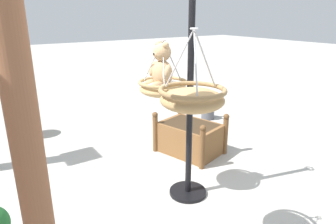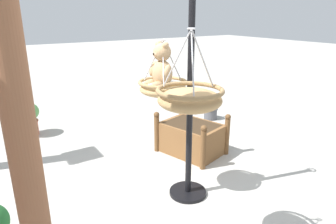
{
  "view_description": "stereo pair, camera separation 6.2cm",
  "coord_description": "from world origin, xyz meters",
  "px_view_note": "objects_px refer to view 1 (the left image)",
  "views": [
    {
      "loc": [
        -2.62,
        1.8,
        2.07
      ],
      "look_at": [
        0.0,
        0.04,
        1.03
      ],
      "focal_mm": 32.21,
      "sensor_mm": 36.0,
      "label": 1
    },
    {
      "loc": [
        -2.65,
        1.75,
        2.07
      ],
      "look_at": [
        0.0,
        0.04,
        1.03
      ],
      "focal_mm": 32.21,
      "sensor_mm": 36.0,
      "label": 2
    }
  ],
  "objects_px": {
    "display_pole_central": "(189,136)",
    "potted_plant_bushy_green": "(208,112)",
    "greenhouse_pillar_right": "(24,130)",
    "hanging_basket_with_teddy": "(163,87)",
    "wooden_planter_box": "(190,137)",
    "hanging_basket_left_high": "(192,98)",
    "potted_plant_fern_front": "(23,118)",
    "teddy_bear": "(161,68)"
  },
  "relations": [
    {
      "from": "hanging_basket_with_teddy",
      "to": "teddy_bear",
      "type": "bearing_deg",
      "value": 90.0
    },
    {
      "from": "display_pole_central",
      "to": "hanging_basket_left_high",
      "type": "xyz_separation_m",
      "value": [
        -0.76,
        0.58,
        0.71
      ]
    },
    {
      "from": "hanging_basket_with_teddy",
      "to": "greenhouse_pillar_right",
      "type": "relative_size",
      "value": 0.2
    },
    {
      "from": "display_pole_central",
      "to": "potted_plant_bushy_green",
      "type": "relative_size",
      "value": 5.78
    },
    {
      "from": "teddy_bear",
      "to": "potted_plant_bushy_green",
      "type": "bearing_deg",
      "value": -51.91
    },
    {
      "from": "hanging_basket_with_teddy",
      "to": "teddy_bear",
      "type": "relative_size",
      "value": 1.23
    },
    {
      "from": "hanging_basket_left_high",
      "to": "potted_plant_fern_front",
      "type": "height_order",
      "value": "hanging_basket_left_high"
    },
    {
      "from": "hanging_basket_left_high",
      "to": "potted_plant_fern_front",
      "type": "bearing_deg",
      "value": 10.74
    },
    {
      "from": "hanging_basket_left_high",
      "to": "wooden_planter_box",
      "type": "height_order",
      "value": "hanging_basket_left_high"
    },
    {
      "from": "wooden_planter_box",
      "to": "hanging_basket_with_teddy",
      "type": "bearing_deg",
      "value": 127.43
    },
    {
      "from": "greenhouse_pillar_right",
      "to": "wooden_planter_box",
      "type": "bearing_deg",
      "value": -56.61
    },
    {
      "from": "potted_plant_fern_front",
      "to": "potted_plant_bushy_green",
      "type": "xyz_separation_m",
      "value": [
        -1.07,
        -3.28,
        -0.18
      ]
    },
    {
      "from": "display_pole_central",
      "to": "potted_plant_fern_front",
      "type": "xyz_separation_m",
      "value": [
        3.0,
        1.29,
        -0.41
      ]
    },
    {
      "from": "hanging_basket_with_teddy",
      "to": "potted_plant_bushy_green",
      "type": "bearing_deg",
      "value": -51.62
    },
    {
      "from": "display_pole_central",
      "to": "hanging_basket_left_high",
      "type": "relative_size",
      "value": 3.97
    },
    {
      "from": "teddy_bear",
      "to": "wooden_planter_box",
      "type": "xyz_separation_m",
      "value": [
        0.74,
        -0.99,
        -1.27
      ]
    },
    {
      "from": "hanging_basket_left_high",
      "to": "wooden_planter_box",
      "type": "distance_m",
      "value": 2.42
    },
    {
      "from": "hanging_basket_left_high",
      "to": "teddy_bear",
      "type": "bearing_deg",
      "value": -18.48
    },
    {
      "from": "hanging_basket_with_teddy",
      "to": "potted_plant_bushy_green",
      "type": "xyz_separation_m",
      "value": [
        1.78,
        -2.24,
        -1.17
      ]
    },
    {
      "from": "display_pole_central",
      "to": "teddy_bear",
      "type": "distance_m",
      "value": 0.83
    },
    {
      "from": "hanging_basket_left_high",
      "to": "potted_plant_fern_front",
      "type": "xyz_separation_m",
      "value": [
        3.75,
        0.71,
        -1.12
      ]
    },
    {
      "from": "hanging_basket_left_high",
      "to": "potted_plant_bushy_green",
      "type": "height_order",
      "value": "hanging_basket_left_high"
    },
    {
      "from": "hanging_basket_left_high",
      "to": "potted_plant_bushy_green",
      "type": "bearing_deg",
      "value": -43.74
    },
    {
      "from": "display_pole_central",
      "to": "hanging_basket_with_teddy",
      "type": "distance_m",
      "value": 0.64
    },
    {
      "from": "teddy_bear",
      "to": "potted_plant_fern_front",
      "type": "relative_size",
      "value": 0.77
    },
    {
      "from": "hanging_basket_with_teddy",
      "to": "greenhouse_pillar_right",
      "type": "height_order",
      "value": "greenhouse_pillar_right"
    },
    {
      "from": "potted_plant_fern_front",
      "to": "potted_plant_bushy_green",
      "type": "relative_size",
      "value": 1.5
    },
    {
      "from": "wooden_planter_box",
      "to": "potted_plant_fern_front",
      "type": "height_order",
      "value": "wooden_planter_box"
    },
    {
      "from": "display_pole_central",
      "to": "teddy_bear",
      "type": "relative_size",
      "value": 5.03
    },
    {
      "from": "teddy_bear",
      "to": "potted_plant_bushy_green",
      "type": "height_order",
      "value": "teddy_bear"
    },
    {
      "from": "hanging_basket_with_teddy",
      "to": "wooden_planter_box",
      "type": "height_order",
      "value": "hanging_basket_with_teddy"
    },
    {
      "from": "potted_plant_fern_front",
      "to": "potted_plant_bushy_green",
      "type": "height_order",
      "value": "potted_plant_fern_front"
    },
    {
      "from": "potted_plant_fern_front",
      "to": "greenhouse_pillar_right",
      "type": "bearing_deg",
      "value": 173.02
    },
    {
      "from": "hanging_basket_with_teddy",
      "to": "greenhouse_pillar_right",
      "type": "bearing_deg",
      "value": 120.55
    },
    {
      "from": "greenhouse_pillar_right",
      "to": "potted_plant_bushy_green",
      "type": "distance_m",
      "value": 4.77
    },
    {
      "from": "display_pole_central",
      "to": "greenhouse_pillar_right",
      "type": "xyz_separation_m",
      "value": [
        -0.73,
        1.75,
        0.7
      ]
    },
    {
      "from": "teddy_bear",
      "to": "hanging_basket_left_high",
      "type": "xyz_separation_m",
      "value": [
        -0.91,
        0.3,
        -0.06
      ]
    },
    {
      "from": "hanging_basket_with_teddy",
      "to": "hanging_basket_left_high",
      "type": "xyz_separation_m",
      "value": [
        -0.91,
        0.33,
        0.14
      ]
    },
    {
      "from": "hanging_basket_with_teddy",
      "to": "teddy_bear",
      "type": "distance_m",
      "value": 0.21
    },
    {
      "from": "greenhouse_pillar_right",
      "to": "hanging_basket_with_teddy",
      "type": "bearing_deg",
      "value": -59.45
    },
    {
      "from": "greenhouse_pillar_right",
      "to": "potted_plant_bushy_green",
      "type": "height_order",
      "value": "greenhouse_pillar_right"
    },
    {
      "from": "hanging_basket_with_teddy",
      "to": "wooden_planter_box",
      "type": "relative_size",
      "value": 0.54
    }
  ]
}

